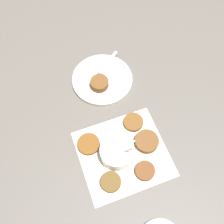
# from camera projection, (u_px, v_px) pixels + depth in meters

# --- Properties ---
(ground_plane) EXTENTS (4.00, 4.00, 0.00)m
(ground_plane) POSITION_uv_depth(u_px,v_px,m) (117.00, 155.00, 0.84)
(ground_plane) COLOR #605B56
(napkin) EXTENTS (0.31, 0.30, 0.00)m
(napkin) POSITION_uv_depth(u_px,v_px,m) (123.00, 154.00, 0.84)
(napkin) COLOR silver
(napkin) RESTS_ON ground_plane
(sauce_bowl) EXTENTS (0.12, 0.11, 0.10)m
(sauce_bowl) POSITION_uv_depth(u_px,v_px,m) (119.00, 152.00, 0.82)
(sauce_bowl) COLOR silver
(sauce_bowl) RESTS_ON napkin
(fritter_0) EXTENTS (0.07, 0.07, 0.01)m
(fritter_0) POSITION_uv_depth(u_px,v_px,m) (133.00, 122.00, 0.88)
(fritter_0) COLOR brown
(fritter_0) RESTS_ON napkin
(fritter_1) EXTENTS (0.06, 0.06, 0.01)m
(fritter_1) POSITION_uv_depth(u_px,v_px,m) (145.00, 171.00, 0.81)
(fritter_1) COLOR brown
(fritter_1) RESTS_ON napkin
(fritter_2) EXTENTS (0.06, 0.06, 0.02)m
(fritter_2) POSITION_uv_depth(u_px,v_px,m) (111.00, 182.00, 0.79)
(fritter_2) COLOR brown
(fritter_2) RESTS_ON napkin
(fritter_3) EXTENTS (0.07, 0.07, 0.01)m
(fritter_3) POSITION_uv_depth(u_px,v_px,m) (89.00, 144.00, 0.85)
(fritter_3) COLOR brown
(fritter_3) RESTS_ON napkin
(fritter_4) EXTENTS (0.08, 0.08, 0.02)m
(fritter_4) POSITION_uv_depth(u_px,v_px,m) (147.00, 141.00, 0.85)
(fritter_4) COLOR brown
(fritter_4) RESTS_ON napkin
(serving_plate) EXTENTS (0.22, 0.22, 0.02)m
(serving_plate) POSITION_uv_depth(u_px,v_px,m) (102.00, 79.00, 0.96)
(serving_plate) COLOR silver
(serving_plate) RESTS_ON ground_plane
(fritter_on_plate) EXTENTS (0.07, 0.07, 0.02)m
(fritter_on_plate) POSITION_uv_depth(u_px,v_px,m) (99.00, 83.00, 0.93)
(fritter_on_plate) COLOR brown
(fritter_on_plate) RESTS_ON serving_plate
(fork) EXTENTS (0.16, 0.11, 0.00)m
(fork) POSITION_uv_depth(u_px,v_px,m) (102.00, 72.00, 0.96)
(fork) COLOR silver
(fork) RESTS_ON serving_plate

